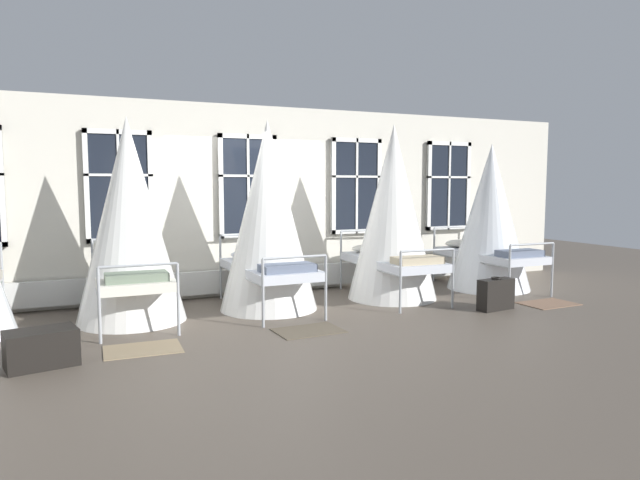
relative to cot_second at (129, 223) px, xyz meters
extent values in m
plane|color=brown|center=(1.90, 0.06, -1.28)|extent=(23.29, 23.29, 0.00)
cube|color=beige|center=(1.90, 1.19, 0.23)|extent=(12.64, 0.10, 3.02)
cube|color=silver|center=(-1.52, 1.08, 0.47)|extent=(0.07, 0.06, 1.63)
cube|color=black|center=(-0.03, 1.08, 0.47)|extent=(0.95, 0.02, 1.63)
cube|color=silver|center=(-0.03, 1.08, -0.31)|extent=(0.95, 0.06, 0.07)
cube|color=silver|center=(-0.03, 1.08, 1.25)|extent=(0.95, 0.06, 0.07)
cube|color=silver|center=(-0.47, 1.08, 0.47)|extent=(0.07, 0.06, 1.63)
cube|color=silver|center=(0.41, 1.08, 0.47)|extent=(0.07, 0.06, 1.63)
cube|color=silver|center=(-0.03, 1.08, 0.47)|extent=(0.04, 0.06, 1.63)
cube|color=silver|center=(-0.03, 1.08, 0.63)|extent=(0.95, 0.06, 0.04)
cube|color=black|center=(1.90, 1.08, 0.47)|extent=(0.95, 0.02, 1.63)
cube|color=silver|center=(1.90, 1.08, -0.31)|extent=(0.95, 0.06, 0.07)
cube|color=silver|center=(1.90, 1.08, 1.25)|extent=(0.95, 0.06, 0.07)
cube|color=silver|center=(1.46, 1.08, 0.47)|extent=(0.07, 0.06, 1.63)
cube|color=silver|center=(2.34, 1.08, 0.47)|extent=(0.07, 0.06, 1.63)
cube|color=silver|center=(1.90, 1.08, 0.47)|extent=(0.04, 0.06, 1.63)
cube|color=silver|center=(1.90, 1.08, 0.63)|extent=(0.95, 0.06, 0.04)
cube|color=black|center=(3.83, 1.08, 0.47)|extent=(0.95, 0.02, 1.63)
cube|color=silver|center=(3.83, 1.08, -0.31)|extent=(0.95, 0.06, 0.07)
cube|color=silver|center=(3.83, 1.08, 1.25)|extent=(0.95, 0.06, 0.07)
cube|color=silver|center=(3.39, 1.08, 0.47)|extent=(0.07, 0.06, 1.63)
cube|color=silver|center=(4.27, 1.08, 0.47)|extent=(0.07, 0.06, 1.63)
cube|color=silver|center=(3.83, 1.08, 0.47)|extent=(0.04, 0.06, 1.63)
cube|color=silver|center=(3.83, 1.08, 0.63)|extent=(0.95, 0.06, 0.04)
cube|color=black|center=(5.76, 1.08, 0.47)|extent=(0.95, 0.02, 1.63)
cube|color=silver|center=(5.76, 1.08, -0.31)|extent=(0.95, 0.06, 0.07)
cube|color=silver|center=(5.76, 1.08, 1.25)|extent=(0.95, 0.06, 0.07)
cube|color=silver|center=(5.32, 1.08, 0.47)|extent=(0.07, 0.06, 1.63)
cube|color=silver|center=(6.20, 1.08, 0.47)|extent=(0.07, 0.06, 1.63)
cube|color=silver|center=(5.76, 1.08, 0.47)|extent=(0.04, 0.06, 1.63)
cube|color=silver|center=(5.76, 1.08, 0.63)|extent=(0.95, 0.06, 0.04)
cube|color=silver|center=(1.90, 1.06, -1.03)|extent=(8.32, 0.10, 0.36)
cylinder|color=#9EA3A8|center=(-1.56, 0.96, -0.78)|extent=(0.04, 0.04, 0.99)
cylinder|color=#9EA3A8|center=(-0.43, 0.98, -0.78)|extent=(0.04, 0.04, 0.99)
cylinder|color=#9EA3A8|center=(0.43, 0.98, -0.78)|extent=(0.04, 0.04, 0.99)
cylinder|color=#9EA3A8|center=(-0.43, -0.98, -0.85)|extent=(0.04, 0.04, 0.86)
cylinder|color=#9EA3A8|center=(0.43, -0.99, -0.85)|extent=(0.04, 0.04, 0.86)
cylinder|color=#9EA3A8|center=(-0.43, 0.00, -0.76)|extent=(0.04, 1.97, 0.03)
cylinder|color=#9EA3A8|center=(0.43, 0.00, -0.76)|extent=(0.04, 1.97, 0.03)
cylinder|color=#9EA3A8|center=(0.00, 0.98, -0.29)|extent=(0.86, 0.03, 0.03)
cylinder|color=#9EA3A8|center=(0.00, -0.98, -0.42)|extent=(0.86, 0.03, 0.03)
cube|color=silver|center=(0.00, 0.00, -0.70)|extent=(0.89, 1.99, 0.12)
ellipsoid|color=#B7B2A3|center=(0.00, 0.74, -0.57)|extent=(0.66, 0.40, 0.14)
cube|color=slate|center=(0.00, -0.72, -0.59)|extent=(0.71, 0.36, 0.10)
cone|color=white|center=(0.00, 0.00, 0.04)|extent=(1.38, 1.38, 2.63)
cylinder|color=#9EA3A8|center=(1.40, 0.94, -0.78)|extent=(0.04, 0.04, 0.99)
cylinder|color=#9EA3A8|center=(2.26, 0.96, -0.78)|extent=(0.04, 0.04, 0.99)
cylinder|color=#9EA3A8|center=(1.45, -1.03, -0.85)|extent=(0.04, 0.04, 0.86)
cylinder|color=#9EA3A8|center=(2.31, -1.01, -0.85)|extent=(0.04, 0.04, 0.86)
cylinder|color=#9EA3A8|center=(1.43, -0.04, -0.76)|extent=(0.08, 1.97, 0.03)
cylinder|color=#9EA3A8|center=(2.29, -0.02, -0.76)|extent=(0.08, 1.97, 0.03)
cylinder|color=#9EA3A8|center=(1.83, 0.95, -0.29)|extent=(0.86, 0.05, 0.03)
cylinder|color=#9EA3A8|center=(1.88, -1.02, -0.42)|extent=(0.86, 0.05, 0.03)
cube|color=silver|center=(1.86, -0.03, -0.70)|extent=(0.93, 2.01, 0.12)
ellipsoid|color=silver|center=(1.84, 0.71, -0.57)|extent=(0.67, 0.42, 0.14)
cube|color=slate|center=(1.87, -0.76, -0.59)|extent=(0.71, 0.38, 0.10)
cone|color=white|center=(1.86, -0.03, 0.06)|extent=(1.38, 1.38, 2.67)
cylinder|color=#9EA3A8|center=(3.46, 0.92, -0.78)|extent=(0.04, 0.04, 0.99)
cylinder|color=#9EA3A8|center=(4.32, 0.90, -0.78)|extent=(0.04, 0.04, 0.99)
cylinder|color=#9EA3A8|center=(3.41, -1.05, -0.85)|extent=(0.04, 0.04, 0.86)
cylinder|color=#9EA3A8|center=(4.27, -1.07, -0.85)|extent=(0.04, 0.04, 0.86)
cylinder|color=#9EA3A8|center=(3.44, -0.07, -0.76)|extent=(0.08, 1.97, 0.03)
cylinder|color=#9EA3A8|center=(4.30, -0.09, -0.76)|extent=(0.08, 1.97, 0.03)
cylinder|color=#9EA3A8|center=(3.89, 0.91, -0.29)|extent=(0.86, 0.05, 0.03)
cylinder|color=#9EA3A8|center=(3.84, -1.06, -0.42)|extent=(0.86, 0.05, 0.03)
cube|color=silver|center=(3.87, -0.08, -0.70)|extent=(0.93, 2.01, 0.12)
ellipsoid|color=silver|center=(3.89, 0.67, -0.57)|extent=(0.67, 0.42, 0.14)
cube|color=tan|center=(3.85, -0.80, -0.59)|extent=(0.71, 0.38, 0.10)
cone|color=white|center=(3.87, -0.08, 0.07)|extent=(1.38, 1.38, 2.69)
cylinder|color=#9EA3A8|center=(5.37, 0.95, -0.78)|extent=(0.04, 0.04, 0.99)
cylinder|color=#9EA3A8|center=(6.23, 0.95, -0.78)|extent=(0.04, 0.04, 0.99)
cylinder|color=#9EA3A8|center=(5.36, -1.02, -0.85)|extent=(0.04, 0.04, 0.86)
cylinder|color=#9EA3A8|center=(6.22, -1.02, -0.85)|extent=(0.04, 0.04, 0.86)
cylinder|color=#9EA3A8|center=(5.37, -0.03, -0.76)|extent=(0.04, 1.97, 0.03)
cylinder|color=#9EA3A8|center=(6.23, -0.04, -0.76)|extent=(0.04, 1.97, 0.03)
cylinder|color=#9EA3A8|center=(5.80, 0.95, -0.29)|extent=(0.86, 0.04, 0.03)
cylinder|color=#9EA3A8|center=(5.79, -1.02, -0.42)|extent=(0.86, 0.04, 0.03)
cube|color=silver|center=(5.80, -0.04, -0.70)|extent=(0.89, 1.99, 0.12)
ellipsoid|color=silver|center=(5.80, 0.71, -0.57)|extent=(0.66, 0.40, 0.14)
cube|color=slate|center=(5.79, -0.76, -0.59)|extent=(0.71, 0.36, 0.10)
cone|color=white|center=(5.80, -0.04, -0.05)|extent=(1.38, 1.38, 2.45)
cube|color=#8E7A5B|center=(-0.03, -1.41, -1.27)|extent=(0.82, 0.58, 0.01)
cube|color=brown|center=(1.90, -1.41, -1.27)|extent=(0.82, 0.60, 0.01)
cube|color=brown|center=(5.76, -1.41, -1.27)|extent=(0.82, 0.59, 0.01)
cube|color=black|center=(4.77, -1.40, -1.06)|extent=(0.58, 0.27, 0.44)
cube|color=tan|center=(4.76, -1.29, -1.06)|extent=(0.50, 0.08, 0.03)
torus|color=black|center=(4.77, -1.40, -0.82)|extent=(0.16, 0.16, 0.02)
cube|color=black|center=(-0.99, -1.59, -1.09)|extent=(0.71, 0.52, 0.36)
camera|label=1|loc=(-0.66, -7.58, 0.49)|focal=31.65mm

